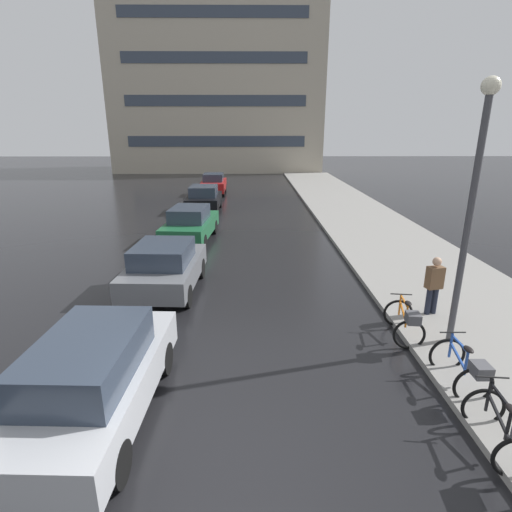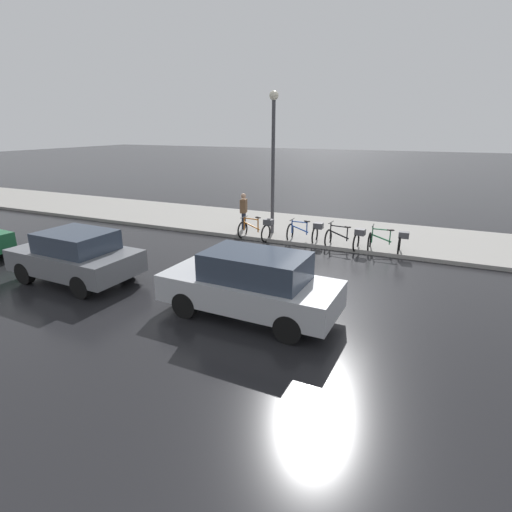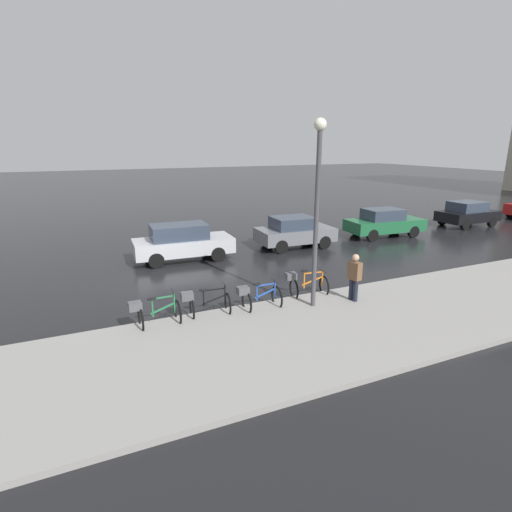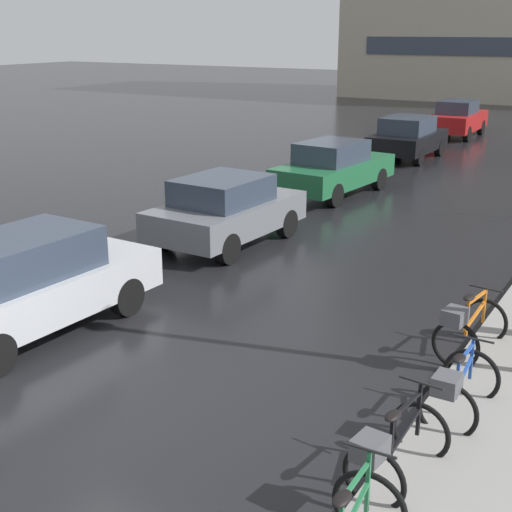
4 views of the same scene
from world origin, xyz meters
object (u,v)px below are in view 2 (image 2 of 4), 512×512
at_px(streetlamp, 273,150).
at_px(bicycle_farthest, 257,229).
at_px(bicycle_nearest, 388,241).
at_px(car_grey, 76,256).
at_px(bicycle_second, 346,238).
at_px(bicycle_third, 306,232).
at_px(car_silver, 251,284).
at_px(pedestrian, 244,210).

bearing_deg(streetlamp, bicycle_farthest, 164.35).
bearing_deg(bicycle_nearest, car_grey, 128.72).
relative_size(bicycle_farthest, streetlamp, 0.26).
relative_size(bicycle_second, bicycle_third, 1.07).
xyz_separation_m(car_silver, car_grey, (-0.02, 5.59, -0.04)).
bearing_deg(bicycle_second, car_silver, 171.73).
distance_m(bicycle_farthest, car_grey, 6.82).
distance_m(car_silver, pedestrian, 8.06).
xyz_separation_m(bicycle_third, streetlamp, (0.54, 1.61, 2.98)).
bearing_deg(streetlamp, bicycle_nearest, -97.70).
relative_size(pedestrian, streetlamp, 0.30).
bearing_deg(pedestrian, bicycle_farthest, -133.87).
xyz_separation_m(bicycle_nearest, bicycle_third, (0.10, 3.07, -0.00)).
relative_size(bicycle_nearest, bicycle_farthest, 0.92).
bearing_deg(pedestrian, bicycle_third, -103.02).
distance_m(bicycle_farthest, streetlamp, 3.12).
bearing_deg(bicycle_farthest, bicycle_second, -87.02).
bearing_deg(bicycle_second, pedestrian, 78.91).
relative_size(car_silver, car_grey, 1.13).
relative_size(bicycle_nearest, car_grey, 0.35).
bearing_deg(bicycle_third, bicycle_farthest, 101.72).
xyz_separation_m(bicycle_second, pedestrian, (0.90, 4.60, 0.46)).
bearing_deg(pedestrian, car_grey, 165.13).
distance_m(bicycle_nearest, car_grey, 10.22).
distance_m(bicycle_nearest, car_silver, 6.81).
xyz_separation_m(bicycle_nearest, pedestrian, (0.79, 6.07, 0.45)).
height_order(bicycle_nearest, streetlamp, streetlamp).
bearing_deg(car_grey, pedestrian, -14.87).
bearing_deg(car_silver, car_grey, 90.21).
height_order(bicycle_nearest, bicycle_farthest, bicycle_nearest).
distance_m(bicycle_nearest, streetlamp, 5.59).
xyz_separation_m(bicycle_nearest, streetlamp, (0.63, 4.68, 2.98)).
bearing_deg(bicycle_second, bicycle_third, 82.60).
bearing_deg(car_grey, bicycle_third, -37.09).
relative_size(bicycle_nearest, streetlamp, 0.24).
height_order(bicycle_third, car_grey, car_grey).
height_order(bicycle_farthest, car_silver, car_silver).
xyz_separation_m(bicycle_second, car_grey, (-6.28, 6.50, 0.29)).
bearing_deg(bicycle_farthest, streetlamp, -15.65).
xyz_separation_m(car_silver, streetlamp, (7.00, 2.30, 2.65)).
bearing_deg(pedestrian, streetlamp, -96.50).
height_order(bicycle_farthest, car_grey, car_grey).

